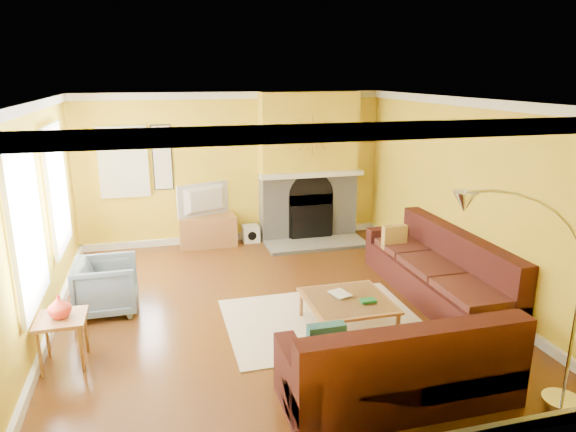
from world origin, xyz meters
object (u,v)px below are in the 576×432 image
object	(u,v)px
coffee_table	(347,314)
side_table	(64,341)
armchair	(107,286)
media_console	(208,231)
sectional_sofa	(378,288)
arc_lamp	(523,308)

from	to	relation	value
coffee_table	side_table	xyz separation A→B (m)	(-3.20, 0.02, 0.08)
coffee_table	armchair	bearing A→B (deg)	156.37
media_console	armchair	xyz separation A→B (m)	(-1.56, -2.35, 0.08)
sectional_sofa	media_console	world-z (taller)	sectional_sofa
side_table	armchair	bearing A→B (deg)	73.91
armchair	side_table	distance (m)	1.27
coffee_table	arc_lamp	bearing A→B (deg)	-66.19
sectional_sofa	armchair	size ratio (longest dim) A/B	5.02
coffee_table	sectional_sofa	bearing A→B (deg)	10.36
arc_lamp	side_table	bearing A→B (deg)	154.36
media_console	side_table	size ratio (longest dim) A/B	1.82
side_table	arc_lamp	bearing A→B (deg)	-25.64
armchair	coffee_table	bearing A→B (deg)	-113.63
sectional_sofa	armchair	distance (m)	3.48
sectional_sofa	arc_lamp	bearing A→B (deg)	-78.19
coffee_table	armchair	distance (m)	3.11
armchair	arc_lamp	size ratio (longest dim) A/B	0.37
side_table	arc_lamp	size ratio (longest dim) A/B	0.26
sectional_sofa	media_console	size ratio (longest dim) A/B	3.90
arc_lamp	coffee_table	bearing A→B (deg)	113.81
side_table	arc_lamp	distance (m)	4.55
sectional_sofa	media_console	distance (m)	3.91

